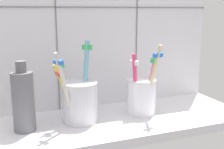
# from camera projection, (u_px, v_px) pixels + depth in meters

# --- Properties ---
(counter_slab) EXTENTS (0.64, 0.22, 0.02)m
(counter_slab) POSITION_uv_depth(u_px,v_px,m) (114.00, 123.00, 0.67)
(counter_slab) COLOR silver
(counter_slab) RESTS_ON ground
(tile_wall_back) EXTENTS (0.64, 0.02, 0.45)m
(tile_wall_back) POSITION_uv_depth(u_px,v_px,m) (97.00, 27.00, 0.73)
(tile_wall_back) COLOR white
(tile_wall_back) RESTS_ON ground
(toothbrush_cup_left) EXTENTS (0.10, 0.09, 0.18)m
(toothbrush_cup_left) POSITION_uv_depth(u_px,v_px,m) (79.00, 100.00, 0.64)
(toothbrush_cup_left) COLOR silver
(toothbrush_cup_left) RESTS_ON counter_slab
(toothbrush_cup_right) EXTENTS (0.07, 0.10, 0.17)m
(toothbrush_cup_right) POSITION_uv_depth(u_px,v_px,m) (142.00, 94.00, 0.70)
(toothbrush_cup_right) COLOR white
(toothbrush_cup_right) RESTS_ON counter_slab
(ceramic_vase) EXTENTS (0.05, 0.05, 0.15)m
(ceramic_vase) POSITION_uv_depth(u_px,v_px,m) (23.00, 101.00, 0.59)
(ceramic_vase) COLOR slate
(ceramic_vase) RESTS_ON counter_slab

